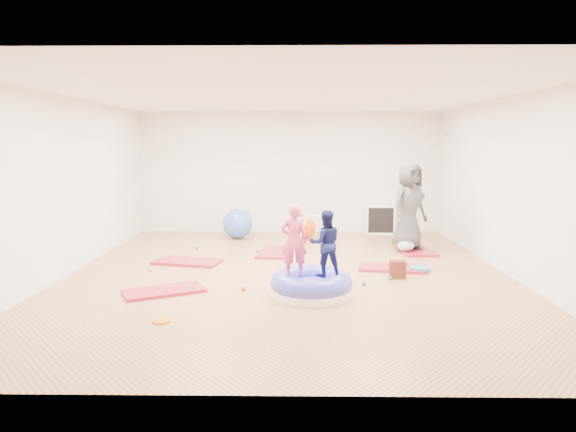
{
  "coord_description": "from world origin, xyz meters",
  "views": [
    {
      "loc": [
        0.12,
        -7.99,
        2.07
      ],
      "look_at": [
        0.0,
        0.3,
        0.9
      ],
      "focal_mm": 32.0,
      "sensor_mm": 36.0,
      "label": 1
    }
  ],
  "objects": [
    {
      "name": "ball_pit_balls",
      "position": [
        -0.34,
        0.03,
        0.03
      ],
      "size": [
        3.88,
        3.02,
        0.07
      ],
      "color": "orange",
      "rests_on": "ground"
    },
    {
      "name": "gym_mat_rear_right",
      "position": [
        2.43,
        1.83,
        0.02
      ],
      "size": [
        0.68,
        1.19,
        0.05
      ],
      "primitive_type": "cube",
      "rotation": [
        0.0,
        0.0,
        1.67
      ],
      "color": "red",
      "rests_on": "ground"
    },
    {
      "name": "gym_mat_right",
      "position": [
        1.74,
        0.35,
        0.02
      ],
      "size": [
        1.18,
        0.74,
        0.05
      ],
      "primitive_type": "cube",
      "rotation": [
        0.0,
        0.0,
        -0.18
      ],
      "color": "red",
      "rests_on": "ground"
    },
    {
      "name": "inflatable_cushion",
      "position": [
        0.34,
        -1.14,
        0.14
      ],
      "size": [
        1.13,
        1.13,
        0.36
      ],
      "rotation": [
        0.0,
        0.0,
        0.09
      ],
      "color": "white",
      "rests_on": "ground"
    },
    {
      "name": "gym_mat_front_left",
      "position": [
        -1.72,
        -1.04,
        0.02
      ],
      "size": [
        1.22,
        0.99,
        0.05
      ],
      "primitive_type": "cube",
      "rotation": [
        0.0,
        0.0,
        0.48
      ],
      "color": "red",
      "rests_on": "ground"
    },
    {
      "name": "cube_shelf",
      "position": [
        2.08,
        3.79,
        0.34
      ],
      "size": [
        0.67,
        0.33,
        0.67
      ],
      "color": "white",
      "rests_on": "ground"
    },
    {
      "name": "balance_disc",
      "position": [
        2.16,
        0.21,
        0.04
      ],
      "size": [
        0.34,
        0.34,
        0.08
      ],
      "primitive_type": "cylinder",
      "color": "teal",
      "rests_on": "ground"
    },
    {
      "name": "child_navy",
      "position": [
        0.53,
        -1.16,
        0.78
      ],
      "size": [
        0.48,
        0.4,
        0.91
      ],
      "primitive_type": "imported",
      "rotation": [
        0.0,
        0.0,
        3.27
      ],
      "color": "#111749",
      "rests_on": "inflatable_cushion"
    },
    {
      "name": "gym_mat_center_back",
      "position": [
        -0.28,
        1.57,
        0.02
      ],
      "size": [
        0.68,
        1.13,
        0.04
      ],
      "primitive_type": "cube",
      "rotation": [
        0.0,
        0.0,
        1.42
      ],
      "color": "red",
      "rests_on": "ground"
    },
    {
      "name": "infant_play_gym",
      "position": [
        0.54,
        3.14,
        0.36
      ],
      "size": [
        0.69,
        0.66,
        0.53
      ],
      "rotation": [
        0.0,
        0.0,
        0.24
      ],
      "color": "white",
      "rests_on": "ground"
    },
    {
      "name": "exercise_ball_blue",
      "position": [
        -1.15,
        3.13,
        0.33
      ],
      "size": [
        0.66,
        0.66,
        0.66
      ],
      "primitive_type": "sphere",
      "color": "blue",
      "rests_on": "ground"
    },
    {
      "name": "gym_mat_mid_left",
      "position": [
        -1.77,
        0.76,
        0.02
      ],
      "size": [
        1.24,
        0.81,
        0.05
      ],
      "primitive_type": "cube",
      "rotation": [
        0.0,
        0.0,
        -0.23
      ],
      "color": "red",
      "rests_on": "ground"
    },
    {
      "name": "child_pink",
      "position": [
        0.1,
        -1.17,
        0.82
      ],
      "size": [
        0.37,
        0.25,
        0.99
      ],
      "primitive_type": "imported",
      "rotation": [
        0.0,
        0.0,
        3.19
      ],
      "color": "#E14472",
      "rests_on": "inflatable_cushion"
    },
    {
      "name": "infant",
      "position": [
        2.22,
        1.59,
        0.15
      ],
      "size": [
        0.33,
        0.33,
        0.19
      ],
      "color": "#A5D3E2",
      "rests_on": "gym_mat_rear_right"
    },
    {
      "name": "backpack",
      "position": [
        1.71,
        -0.22,
        0.14
      ],
      "size": [
        0.25,
        0.15,
        0.28
      ],
      "primitive_type": "cube",
      "rotation": [
        0.0,
        0.0,
        -0.03
      ],
      "color": "#963E24",
      "rests_on": "ground"
    },
    {
      "name": "exercise_ball_orange",
      "position": [
        0.35,
        3.25,
        0.22
      ],
      "size": [
        0.44,
        0.44,
        0.44
      ],
      "primitive_type": "sphere",
      "color": "#FF4C0D",
      "rests_on": "ground"
    },
    {
      "name": "adult_caregiver",
      "position": [
        2.31,
        1.83,
        0.88
      ],
      "size": [
        0.97,
        0.91,
        1.66
      ],
      "primitive_type": "imported",
      "rotation": [
        0.0,
        0.0,
        0.64
      ],
      "color": "#424243",
      "rests_on": "gym_mat_rear_right"
    },
    {
      "name": "yellow_toy",
      "position": [
        -1.45,
        -2.24,
        0.02
      ],
      "size": [
        0.21,
        0.21,
        0.03
      ],
      "primitive_type": "cylinder",
      "color": "orange",
      "rests_on": "ground"
    },
    {
      "name": "room",
      "position": [
        0.0,
        0.0,
        1.4
      ],
      "size": [
        7.01,
        8.01,
        2.81
      ],
      "color": "tan",
      "rests_on": "ground"
    }
  ]
}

